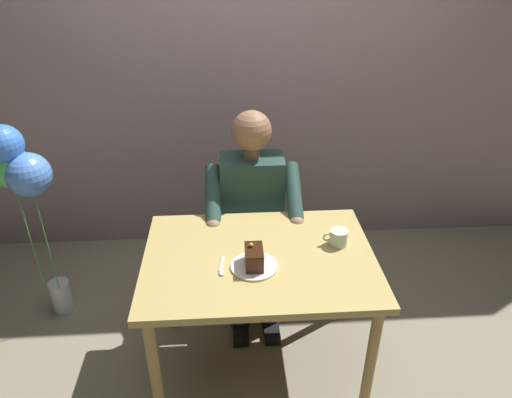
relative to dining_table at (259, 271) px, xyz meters
name	(u,v)px	position (x,y,z in m)	size (l,w,h in m)	color
ground_plane	(259,365)	(0.00, 0.00, -0.65)	(14.00, 14.00, 0.00)	gray
cafe_rear_panel	(245,33)	(0.00, -1.33, 0.85)	(6.40, 0.12, 3.00)	gray
dining_table	(259,271)	(0.00, 0.00, 0.00)	(1.08, 0.78, 0.73)	tan
chair	(251,222)	(0.00, -0.69, -0.17)	(0.42, 0.42, 0.88)	tan
seated_person	(253,214)	(0.00, -0.52, 0.00)	(0.53, 0.58, 1.23)	#24403A
dessert_plate	(254,266)	(0.03, 0.08, 0.09)	(0.21, 0.21, 0.01)	silver
cake_slice	(254,257)	(0.03, 0.08, 0.14)	(0.08, 0.13, 0.11)	#4A2720
coffee_cup	(338,237)	(-0.39, -0.07, 0.13)	(0.12, 0.09, 0.08)	beige
dessert_spoon	(222,269)	(0.18, 0.09, 0.09)	(0.03, 0.14, 0.01)	silver
balloon_display	(20,179)	(1.21, -0.47, 0.29)	(0.33, 0.27, 1.23)	#B2C1C6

